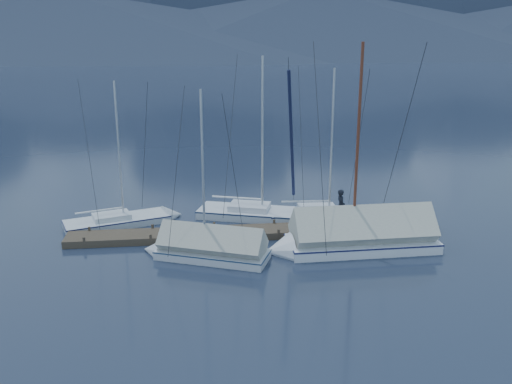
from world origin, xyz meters
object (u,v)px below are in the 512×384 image
at_px(sailboat_covered_far, 203,249).
at_px(person, 341,206).
at_px(sailboat_open_left, 132,220).
at_px(sailboat_open_right, 337,215).
at_px(sailboat_covered_near, 349,239).
at_px(sailboat_open_mid, 271,216).

height_order(sailboat_covered_far, person, sailboat_covered_far).
bearing_deg(sailboat_open_left, sailboat_open_right, -2.63).
bearing_deg(sailboat_covered_far, sailboat_covered_near, 1.21).
bearing_deg(sailboat_open_mid, sailboat_open_left, 178.47).
height_order(sailboat_open_left, sailboat_covered_near, sailboat_covered_near).
xyz_separation_m(sailboat_covered_far, person, (6.95, 2.87, 0.81)).
bearing_deg(sailboat_open_right, person, -100.78).
bearing_deg(sailboat_open_mid, sailboat_covered_near, -58.87).
xyz_separation_m(sailboat_covered_near, person, (0.33, 2.73, 0.70)).
distance_m(sailboat_open_right, sailboat_covered_far, 8.61).
bearing_deg(sailboat_open_right, sailboat_covered_near, -98.45).
height_order(sailboat_open_left, sailboat_open_right, sailboat_open_right).
height_order(sailboat_open_mid, sailboat_covered_near, sailboat_covered_near).
bearing_deg(sailboat_open_left, person, -11.92).
distance_m(sailboat_covered_near, sailboat_covered_far, 6.62).
bearing_deg(sailboat_open_right, sailboat_covered_far, -147.79).
xyz_separation_m(sailboat_open_left, sailboat_covered_far, (3.53, -5.08, 0.25)).
distance_m(sailboat_covered_far, person, 7.56).
relative_size(sailboat_open_mid, person, 5.36).
xyz_separation_m(sailboat_open_right, sailboat_covered_near, (-0.66, -4.44, 0.35)).
bearing_deg(person, sailboat_covered_near, 167.59).
bearing_deg(sailboat_open_mid, sailboat_open_right, -4.89).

